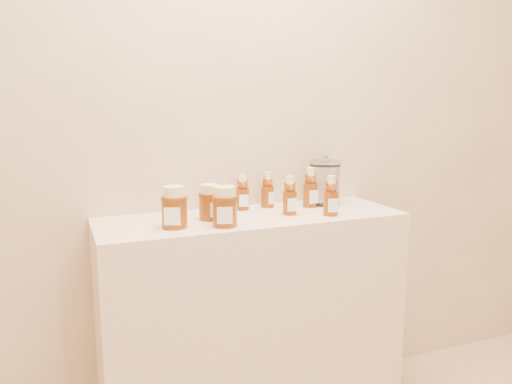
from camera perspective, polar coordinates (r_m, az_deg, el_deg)
name	(u,v)px	position (r m, az deg, el deg)	size (l,w,h in m)	color
wall_back	(234,99)	(2.09, -2.49, 10.53)	(3.50, 0.02, 2.70)	tan
display_table	(252,323)	(2.10, -0.41, -14.79)	(1.20, 0.40, 0.90)	beige
bear_bottle_back_left	(243,190)	(2.05, -1.55, 0.26)	(0.06, 0.06, 0.17)	#612707
bear_bottle_back_mid	(267,187)	(2.10, 1.32, 0.53)	(0.06, 0.06, 0.17)	#612707
bear_bottle_back_right	(310,185)	(2.12, 6.22, 0.83)	(0.06, 0.06, 0.19)	#612707
bear_bottle_front_left	(290,193)	(1.97, 3.89, -0.10)	(0.06, 0.06, 0.17)	#612707
bear_bottle_front_right	(331,193)	(1.97, 8.56, -0.11)	(0.06, 0.06, 0.18)	#612707
honey_jar_left	(174,207)	(1.78, -9.32, -1.70)	(0.09, 0.09, 0.15)	#612707
honey_jar_back	(210,202)	(1.89, -5.31, -1.14)	(0.09, 0.09, 0.13)	#612707
honey_jar_front	(225,206)	(1.78, -3.59, -1.65)	(0.09, 0.09, 0.14)	#612707
glass_canister	(325,181)	(2.18, 7.85, 1.28)	(0.14, 0.14, 0.21)	white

